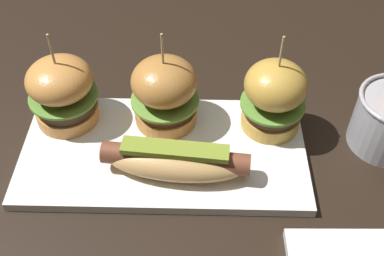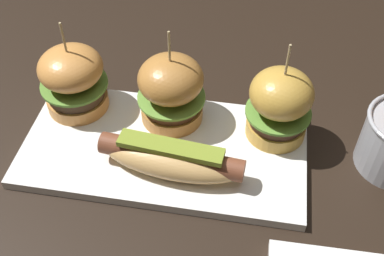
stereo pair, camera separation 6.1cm
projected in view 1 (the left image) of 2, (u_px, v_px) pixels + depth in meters
ground_plane at (164, 155)px, 0.65m from camera, size 3.00×3.00×0.00m
platter_main at (164, 151)px, 0.65m from camera, size 0.38×0.19×0.01m
hot_dog at (175, 160)px, 0.60m from camera, size 0.19×0.08×0.05m
slider_left at (62, 91)px, 0.65m from camera, size 0.10×0.10×0.14m
slider_center at (166, 92)px, 0.64m from camera, size 0.09×0.09×0.15m
slider_right at (274, 96)px, 0.64m from camera, size 0.09×0.09×0.15m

